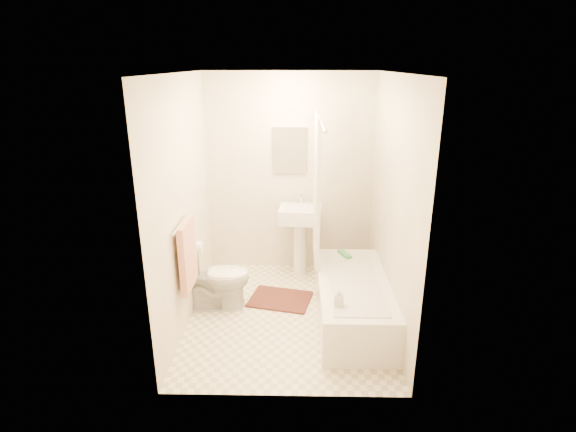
{
  "coord_description": "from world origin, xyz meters",
  "views": [
    {
      "loc": [
        0.09,
        -4.08,
        2.49
      ],
      "look_at": [
        0.0,
        0.25,
        1.0
      ],
      "focal_mm": 28.0,
      "sensor_mm": 36.0,
      "label": 1
    }
  ],
  "objects_px": {
    "toilet": "(217,277)",
    "sink": "(300,238)",
    "bath_mat": "(280,299)",
    "soap_bottle": "(339,298)",
    "bathtub": "(353,300)"
  },
  "relations": [
    {
      "from": "bathtub",
      "to": "soap_bottle",
      "type": "relative_size",
      "value": 9.29
    },
    {
      "from": "bathtub",
      "to": "bath_mat",
      "type": "xyz_separation_m",
      "value": [
        -0.74,
        0.38,
        -0.21
      ]
    },
    {
      "from": "toilet",
      "to": "bathtub",
      "type": "height_order",
      "value": "toilet"
    },
    {
      "from": "bathtub",
      "to": "soap_bottle",
      "type": "bearing_deg",
      "value": -111.14
    },
    {
      "from": "bath_mat",
      "to": "soap_bottle",
      "type": "distance_m",
      "value": 1.16
    },
    {
      "from": "toilet",
      "to": "sink",
      "type": "height_order",
      "value": "sink"
    },
    {
      "from": "toilet",
      "to": "bathtub",
      "type": "xyz_separation_m",
      "value": [
        1.41,
        -0.24,
        -0.12
      ]
    },
    {
      "from": "soap_bottle",
      "to": "bathtub",
      "type": "bearing_deg",
      "value": 68.86
    },
    {
      "from": "bath_mat",
      "to": "soap_bottle",
      "type": "bearing_deg",
      "value": -57.68
    },
    {
      "from": "bathtub",
      "to": "bath_mat",
      "type": "bearing_deg",
      "value": 152.71
    },
    {
      "from": "toilet",
      "to": "bath_mat",
      "type": "height_order",
      "value": "toilet"
    },
    {
      "from": "bath_mat",
      "to": "soap_bottle",
      "type": "relative_size",
      "value": 3.83
    },
    {
      "from": "sink",
      "to": "bathtub",
      "type": "relative_size",
      "value": 0.6
    },
    {
      "from": "toilet",
      "to": "soap_bottle",
      "type": "height_order",
      "value": "toilet"
    },
    {
      "from": "sink",
      "to": "soap_bottle",
      "type": "distance_m",
      "value": 1.56
    }
  ]
}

